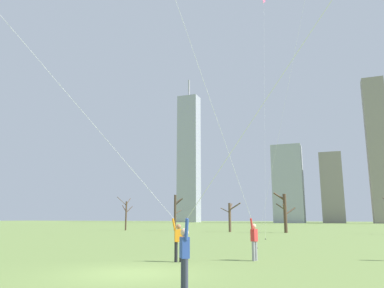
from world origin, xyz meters
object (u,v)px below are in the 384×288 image
distant_kite_drifting_left_pink (264,25)px  bare_tree_left_of_center (126,214)px  kite_flyer_midfield_center_red (230,168)px  bare_tree_far_right_edge (285,211)px  kite_flyer_foreground_left_teal (250,152)px  bare_tree_center (230,216)px  bare_tree_rightmost (176,212)px  kite_flyer_midfield_left_blue (125,174)px

distant_kite_drifting_left_pink → bare_tree_left_of_center: (-24.33, 12.40, -20.64)m
kite_flyer_midfield_center_red → bare_tree_left_of_center: 43.68m
kite_flyer_midfield_center_red → bare_tree_far_right_edge: size_ratio=3.21×
kite_flyer_foreground_left_teal → distant_kite_drifting_left_pink: bearing=97.9°
bare_tree_left_of_center → bare_tree_center: size_ratio=1.30×
kite_flyer_midfield_center_red → bare_tree_rightmost: size_ratio=3.14×
distant_kite_drifting_left_pink → bare_tree_rightmost: 29.54m
kite_flyer_midfield_left_blue → bare_tree_center: 36.62m
bare_tree_left_of_center → bare_tree_rightmost: 7.94m
bare_tree_far_right_edge → kite_flyer_foreground_left_teal: bearing=-84.1°
bare_tree_center → kite_flyer_midfield_center_red: bearing=-75.0°
kite_flyer_midfield_left_blue → bare_tree_left_of_center: 43.04m
kite_flyer_foreground_left_teal → kite_flyer_midfield_center_red: bearing=107.8°
bare_tree_center → kite_flyer_midfield_left_blue: bearing=-82.2°
distant_kite_drifting_left_pink → bare_tree_far_right_edge: size_ratio=5.22×
kite_flyer_foreground_left_teal → bare_tree_far_right_edge: size_ratio=2.04×
bare_tree_left_of_center → bare_tree_center: 16.90m
kite_flyer_foreground_left_teal → bare_tree_center: (-11.70, 42.10, -1.15)m
kite_flyer_midfield_center_red → kite_flyer_midfield_left_blue: size_ratio=1.32×
kite_flyer_midfield_center_red → kite_flyer_midfield_left_blue: kite_flyer_midfield_center_red is taller
kite_flyer_midfield_center_red → bare_tree_center: 35.48m
distant_kite_drifting_left_pink → bare_tree_center: bearing=122.8°
kite_flyer_midfield_center_red → bare_tree_center: size_ratio=4.24×
kite_flyer_foreground_left_teal → distant_kite_drifting_left_pink: size_ratio=0.39×
kite_flyer_midfield_left_blue → distant_kite_drifting_left_pink: distant_kite_drifting_left_pink is taller
bare_tree_rightmost → bare_tree_center: 9.30m
kite_flyer_midfield_left_blue → kite_flyer_foreground_left_teal: bearing=-41.1°
bare_tree_far_right_edge → bare_tree_center: (-7.39, 0.45, -0.58)m
kite_flyer_midfield_center_red → bare_tree_rightmost: 40.62m
kite_flyer_midfield_center_red → bare_tree_left_of_center: kite_flyer_midfield_center_red is taller
bare_tree_center → kite_flyer_foreground_left_teal: bearing=-74.5°
kite_flyer_midfield_center_red → kite_flyer_foreground_left_teal: (2.53, -7.88, -0.71)m
bare_tree_rightmost → bare_tree_center: (9.04, -2.06, -0.64)m
distant_kite_drifting_left_pink → bare_tree_far_right_edge: distant_kite_drifting_left_pink is taller
kite_flyer_foreground_left_teal → bare_tree_rightmost: size_ratio=2.00×
kite_flyer_midfield_center_red → bare_tree_far_right_edge: bearing=93.0°
kite_flyer_foreground_left_teal → kite_flyer_midfield_left_blue: bearing=138.9°
kite_flyer_midfield_center_red → kite_flyer_midfield_left_blue: 4.65m
distant_kite_drifting_left_pink → bare_tree_center: 25.11m
kite_flyer_foreground_left_teal → bare_tree_center: kite_flyer_foreground_left_teal is taller
kite_flyer_foreground_left_teal → bare_tree_left_of_center: size_ratio=2.08×
kite_flyer_midfield_left_blue → bare_tree_far_right_edge: size_ratio=2.43×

